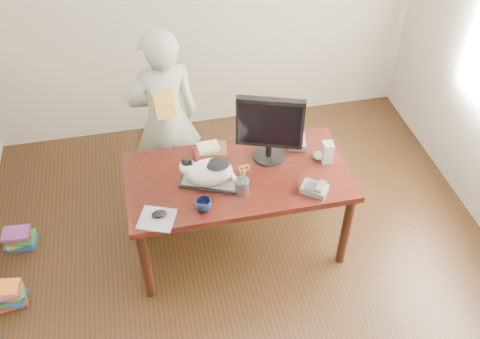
% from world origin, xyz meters
% --- Properties ---
extents(room, '(4.50, 4.50, 4.50)m').
position_xyz_m(room, '(0.00, 0.00, 1.35)').
color(room, black).
rests_on(room, ground).
extents(desk, '(1.60, 0.80, 0.75)m').
position_xyz_m(desk, '(0.00, 0.68, 0.60)').
color(desk, black).
rests_on(desk, ground).
extents(keyboard, '(0.45, 0.31, 0.03)m').
position_xyz_m(keyboard, '(-0.21, 0.55, 0.76)').
color(keyboard, black).
rests_on(keyboard, desk).
extents(cat, '(0.41, 0.30, 0.23)m').
position_xyz_m(cat, '(-0.22, 0.56, 0.87)').
color(cat, white).
rests_on(cat, keyboard).
extents(monitor, '(0.47, 0.30, 0.54)m').
position_xyz_m(monitor, '(0.25, 0.73, 1.05)').
color(monitor, black).
rests_on(monitor, desk).
extents(pen_cup, '(0.11, 0.11, 0.25)m').
position_xyz_m(pen_cup, '(-0.01, 0.43, 0.82)').
color(pen_cup, gray).
rests_on(pen_cup, desk).
extents(mousepad, '(0.29, 0.28, 0.01)m').
position_xyz_m(mousepad, '(-0.61, 0.30, 0.75)').
color(mousepad, '#9EA2A9').
rests_on(mousepad, desk).
extents(mouse, '(0.12, 0.10, 0.04)m').
position_xyz_m(mouse, '(-0.59, 0.32, 0.77)').
color(mouse, black).
rests_on(mouse, mousepad).
extents(coffee_mug, '(0.16, 0.16, 0.09)m').
position_xyz_m(coffee_mug, '(-0.30, 0.32, 0.79)').
color(coffee_mug, '#0D1436').
rests_on(coffee_mug, desk).
extents(phone, '(0.22, 0.21, 0.08)m').
position_xyz_m(phone, '(0.48, 0.33, 0.78)').
color(phone, slate).
rests_on(phone, desk).
extents(speaker, '(0.08, 0.09, 0.17)m').
position_xyz_m(speaker, '(0.66, 0.62, 0.83)').
color(speaker, '#A7A7AA').
rests_on(speaker, desk).
extents(baseball, '(0.07, 0.07, 0.07)m').
position_xyz_m(baseball, '(0.61, 0.65, 0.79)').
color(baseball, white).
rests_on(baseball, desk).
extents(book_stack, '(0.25, 0.19, 0.09)m').
position_xyz_m(book_stack, '(-0.16, 0.85, 0.79)').
color(book_stack, '#53161B').
rests_on(book_stack, desk).
extents(calculator, '(0.17, 0.20, 0.05)m').
position_xyz_m(calculator, '(0.50, 0.84, 0.78)').
color(calculator, slate).
rests_on(calculator, desk).
extents(person, '(0.64, 0.48, 1.58)m').
position_xyz_m(person, '(-0.45, 1.31, 0.79)').
color(person, beige).
rests_on(person, ground).
extents(held_book, '(0.16, 0.12, 0.21)m').
position_xyz_m(held_book, '(-0.45, 1.14, 1.05)').
color(held_book, gold).
rests_on(held_book, person).
extents(book_pile_a, '(0.27, 0.22, 0.18)m').
position_xyz_m(book_pile_a, '(-1.75, 0.40, 0.09)').
color(book_pile_a, '#AA2C18').
rests_on(book_pile_a, ground).
extents(book_pile_b, '(0.26, 0.20, 0.15)m').
position_xyz_m(book_pile_b, '(-1.72, 0.95, 0.07)').
color(book_pile_b, navy).
rests_on(book_pile_b, ground).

